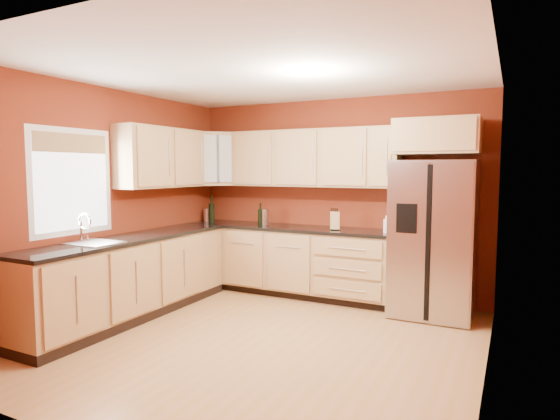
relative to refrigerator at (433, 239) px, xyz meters
The scene contains 23 objects.
floor 2.29m from the refrigerator, 129.72° to the right, with size 4.00×4.00×0.00m, color #AF8244.
ceiling 2.72m from the refrigerator, 129.72° to the right, with size 4.00×4.00×0.00m, color silver.
wall_back 1.46m from the refrigerator, 164.48° to the left, with size 4.00×0.04×2.60m, color maroon.
wall_front 3.89m from the refrigerator, 110.43° to the right, with size 4.00×0.04×2.60m, color maroon.
wall_left 3.75m from the refrigerator, 154.12° to the right, with size 0.04×4.00×2.60m, color maroon.
wall_right 1.80m from the refrigerator, 68.20° to the right, with size 0.04×4.00×2.60m, color maroon.
base_cabinets_back 1.95m from the refrigerator, behind, with size 2.90×0.60×0.88m, color #A17A4E.
base_cabinets_left 3.49m from the refrigerator, 151.95° to the right, with size 0.60×2.80×0.88m, color #A17A4E.
countertop_back 1.90m from the refrigerator, behind, with size 2.90×0.62×0.04m, color black.
countertop_left 3.45m from the refrigerator, 151.87° to the right, with size 0.62×2.80×0.04m, color black.
upper_cabinets_back 1.87m from the refrigerator, behind, with size 2.30×0.33×0.75m, color #A17A4E.
upper_cabinets_left 3.44m from the refrigerator, 164.22° to the right, with size 0.33×1.35×0.75m, color #A17A4E.
corner_upper_cabinet 3.16m from the refrigerator, behind, with size 0.62×0.33×0.75m, color #A17A4E.
over_fridge_cabinet 1.16m from the refrigerator, 90.00° to the left, with size 0.92×0.60×0.40m, color #A17A4E.
refrigerator is the anchor object (origin of this frame).
window 4.01m from the refrigerator, 147.46° to the right, with size 0.03×0.90×1.00m, color white.
sink_faucet 3.71m from the refrigerator, 145.05° to the right, with size 0.50×0.42×0.30m, color silver, non-canonical shape.
canister_left 2.25m from the refrigerator, behind, with size 0.13×0.13×0.22m, color silver.
canister_right 3.20m from the refrigerator, behind, with size 0.11×0.11×0.18m, color silver.
wine_bottle_a 3.09m from the refrigerator, behind, with size 0.08×0.08×0.37m, color black, non-canonical shape.
wine_bottle_b 2.27m from the refrigerator, behind, with size 0.07×0.07×0.30m, color black, non-canonical shape.
knife_block 1.21m from the refrigerator, behind, with size 0.11×0.10×0.22m, color tan.
soap_dispenser 0.57m from the refrigerator, behind, with size 0.07×0.07×0.21m, color white.
Camera 1 is at (2.16, -3.89, 1.68)m, focal length 30.00 mm.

